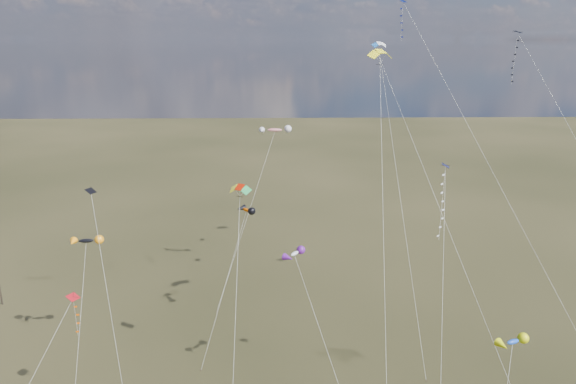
{
  "coord_description": "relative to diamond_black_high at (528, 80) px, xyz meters",
  "views": [
    {
      "loc": [
        -1.19,
        -32.39,
        33.98
      ],
      "look_at": [
        0.0,
        18.0,
        19.0
      ],
      "focal_mm": 32.0,
      "sensor_mm": 36.0,
      "label": 1
    }
  ],
  "objects": [
    {
      "name": "diamond_orange_center",
      "position": [
        -12.56,
        -4.51,
        -7.47
      ],
      "size": [
        11.1,
        26.31,
        32.77
      ],
      "color": "#DD5F00",
      "rests_on": "ground"
    },
    {
      "name": "novelty_redwhite_stripe",
      "position": [
        -27.63,
        12.81,
        -7.6
      ],
      "size": [
        9.79,
        10.18,
        22.85
      ],
      "color": "red",
      "rests_on": "ground"
    },
    {
      "name": "diamond_red_low",
      "position": [
        -45.84,
        -15.14,
        -20.04
      ],
      "size": [
        6.47,
        9.06,
        12.26
      ],
      "color": "#A90F17",
      "rests_on": "ground"
    },
    {
      "name": "novelty_orange_black",
      "position": [
        -30.95,
        -0.26,
        -14.62
      ],
      "size": [
        5.95,
        9.88,
        15.79
      ],
      "color": "#DB4F00",
      "rests_on": "ground"
    },
    {
      "name": "parafoil_blue_white",
      "position": [
        -12.89,
        17.64,
        3.35
      ],
      "size": [
        2.14,
        29.84,
        34.05
      ],
      "color": "blue",
      "rests_on": "ground"
    },
    {
      "name": "novelty_black_orange",
      "position": [
        -48.04,
        -4.17,
        -16.66
      ],
      "size": [
        3.2,
        11.68,
        13.7
      ],
      "color": "black",
      "rests_on": "ground"
    },
    {
      "name": "diamond_navy_tall",
      "position": [
        -10.38,
        7.03,
        3.17
      ],
      "size": [
        17.71,
        25.58,
        38.65
      ],
      "color": "#091149",
      "rests_on": "ground"
    },
    {
      "name": "diamond_navy_right",
      "position": [
        -13.58,
        -15.89,
        -9.88
      ],
      "size": [
        3.04,
        13.46,
        24.2
      ],
      "color": "#0F1354",
      "rests_on": "ground"
    },
    {
      "name": "novelty_blue_yellow",
      "position": [
        -8.99,
        -21.46,
        -18.56
      ],
      "size": [
        4.78,
        7.87,
        11.8
      ],
      "color": "blue",
      "rests_on": "ground"
    },
    {
      "name": "parafoil_yellow",
      "position": [
        -17.22,
        -4.83,
        2.94
      ],
      "size": [
        3.79,
        24.61,
        33.57
      ],
      "color": "yellow",
      "rests_on": "ground"
    },
    {
      "name": "diamond_black_mid",
      "position": [
        -44.49,
        -9.9,
        -15.31
      ],
      "size": [
        5.64,
        11.22,
        19.88
      ],
      "color": "black",
      "rests_on": "ground"
    },
    {
      "name": "parafoil_tricolor",
      "position": [
        -30.89,
        -9.92,
        -9.23
      ],
      "size": [
        2.35,
        16.8,
        21.26
      ],
      "color": "#FAF924",
      "rests_on": "ground"
    },
    {
      "name": "novelty_white_purple",
      "position": [
        -25.73,
        -11.79,
        -15.13
      ],
      "size": [
        6.41,
        8.31,
        15.19
      ],
      "color": "silver",
      "rests_on": "ground"
    },
    {
      "name": "diamond_black_high",
      "position": [
        0.0,
        0.0,
        0.0
      ],
      "size": [
        12.04,
        29.13,
        34.96
      ],
      "color": "black",
      "rests_on": "ground"
    }
  ]
}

